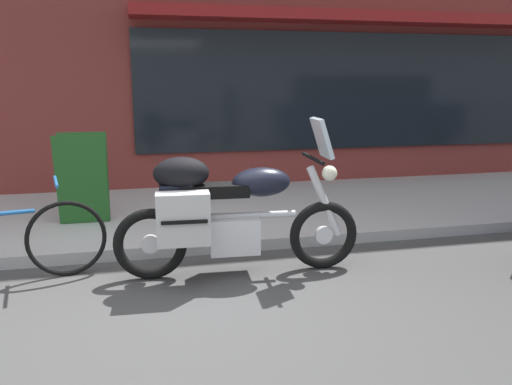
% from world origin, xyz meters
% --- Properties ---
extents(ground_plane, '(80.00, 80.00, 0.00)m').
position_xyz_m(ground_plane, '(0.00, 0.00, 0.00)').
color(ground_plane, '#3C3C3C').
extents(touring_motorcycle, '(2.21, 0.62, 1.40)m').
position_xyz_m(touring_motorcycle, '(0.57, 0.65, 0.60)').
color(touring_motorcycle, black).
rests_on(touring_motorcycle, ground_plane).
extents(parked_bicycle, '(1.72, 0.49, 0.94)m').
position_xyz_m(parked_bicycle, '(-1.33, 0.87, 0.38)').
color(parked_bicycle, black).
rests_on(parked_bicycle, ground_plane).
extents(sandwich_board_sign, '(0.55, 0.43, 1.02)m').
position_xyz_m(sandwich_board_sign, '(-0.78, 2.35, 0.63)').
color(sandwich_board_sign, '#1E511E').
rests_on(sandwich_board_sign, sidewalk_curb).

